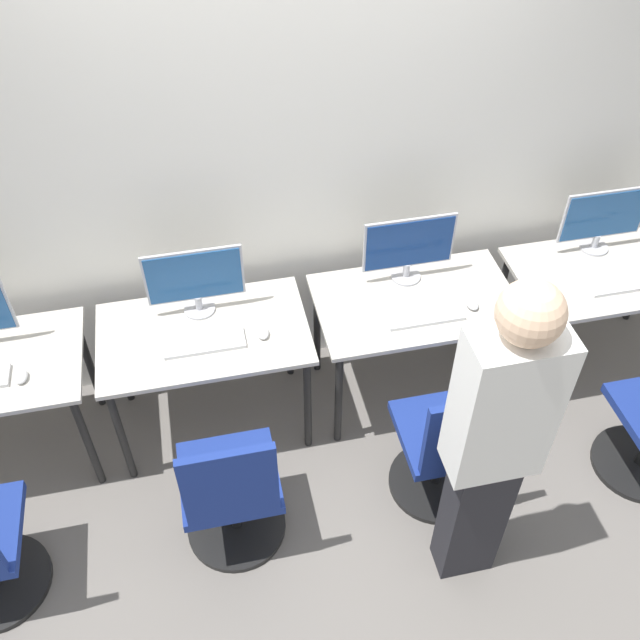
{
  "coord_description": "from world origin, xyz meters",
  "views": [
    {
      "loc": [
        -0.51,
        -2.2,
        3.19
      ],
      "look_at": [
        0.0,
        0.13,
        0.85
      ],
      "focal_mm": 40.0,
      "sensor_mm": 36.0,
      "label": 1
    }
  ],
  "objects_px": {
    "office_chair_left": "(232,496)",
    "monitor_right": "(409,247)",
    "office_chair_right": "(447,449)",
    "person_right": "(495,438)",
    "mouse_right": "(472,304)",
    "keyboard_left": "(204,343)",
    "keyboard_far_right": "(622,283)",
    "monitor_far_right": "(603,218)",
    "mouse_far_left": "(21,377)",
    "mouse_left": "(263,333)",
    "keyboard_right": "(424,315)",
    "monitor_left": "(195,279)"
  },
  "relations": [
    {
      "from": "monitor_right",
      "to": "monitor_far_right",
      "type": "distance_m",
      "value": 1.1
    },
    {
      "from": "mouse_far_left",
      "to": "mouse_left",
      "type": "height_order",
      "value": "same"
    },
    {
      "from": "keyboard_left",
      "to": "person_right",
      "type": "height_order",
      "value": "person_right"
    },
    {
      "from": "mouse_left",
      "to": "office_chair_left",
      "type": "xyz_separation_m",
      "value": [
        -0.26,
        -0.65,
        -0.34
      ]
    },
    {
      "from": "mouse_far_left",
      "to": "keyboard_left",
      "type": "bearing_deg",
      "value": 2.81
    },
    {
      "from": "mouse_left",
      "to": "monitor_right",
      "type": "relative_size",
      "value": 0.19
    },
    {
      "from": "mouse_right",
      "to": "office_chair_right",
      "type": "xyz_separation_m",
      "value": [
        -0.3,
        -0.6,
        -0.34
      ]
    },
    {
      "from": "office_chair_left",
      "to": "mouse_right",
      "type": "height_order",
      "value": "office_chair_left"
    },
    {
      "from": "monitor_left",
      "to": "office_chair_left",
      "type": "height_order",
      "value": "monitor_left"
    },
    {
      "from": "keyboard_left",
      "to": "mouse_right",
      "type": "bearing_deg",
      "value": -0.89
    },
    {
      "from": "keyboard_far_right",
      "to": "keyboard_left",
      "type": "bearing_deg",
      "value": 179.18
    },
    {
      "from": "person_right",
      "to": "keyboard_far_right",
      "type": "distance_m",
      "value": 1.51
    },
    {
      "from": "mouse_left",
      "to": "keyboard_left",
      "type": "bearing_deg",
      "value": -179.44
    },
    {
      "from": "mouse_far_left",
      "to": "keyboard_right",
      "type": "xyz_separation_m",
      "value": [
        1.94,
        -0.0,
        -0.01
      ]
    },
    {
      "from": "office_chair_right",
      "to": "person_right",
      "type": "height_order",
      "value": "person_right"
    },
    {
      "from": "keyboard_left",
      "to": "monitor_right",
      "type": "relative_size",
      "value": 0.81
    },
    {
      "from": "keyboard_left",
      "to": "office_chair_right",
      "type": "bearing_deg",
      "value": -30.39
    },
    {
      "from": "keyboard_left",
      "to": "mouse_right",
      "type": "height_order",
      "value": "mouse_right"
    },
    {
      "from": "monitor_far_right",
      "to": "person_right",
      "type": "bearing_deg",
      "value": -132.16
    },
    {
      "from": "mouse_far_left",
      "to": "keyboard_far_right",
      "type": "distance_m",
      "value": 3.04
    },
    {
      "from": "office_chair_left",
      "to": "monitor_right",
      "type": "relative_size",
      "value": 1.88
    },
    {
      "from": "mouse_left",
      "to": "person_right",
      "type": "bearing_deg",
      "value": -52.6
    },
    {
      "from": "mouse_right",
      "to": "person_right",
      "type": "height_order",
      "value": "person_right"
    },
    {
      "from": "keyboard_left",
      "to": "monitor_far_right",
      "type": "distance_m",
      "value": 2.22
    },
    {
      "from": "keyboard_right",
      "to": "keyboard_far_right",
      "type": "bearing_deg",
      "value": 0.57
    },
    {
      "from": "office_chair_left",
      "to": "keyboard_far_right",
      "type": "xyz_separation_m",
      "value": [
        2.17,
        0.62,
        0.34
      ]
    },
    {
      "from": "monitor_right",
      "to": "keyboard_right",
      "type": "xyz_separation_m",
      "value": [
        0.0,
        -0.31,
        -0.19
      ]
    },
    {
      "from": "monitor_far_right",
      "to": "keyboard_far_right",
      "type": "relative_size",
      "value": 1.23
    },
    {
      "from": "monitor_left",
      "to": "keyboard_far_right",
      "type": "xyz_separation_m",
      "value": [
        2.19,
        -0.28,
        -0.19
      ]
    },
    {
      "from": "monitor_left",
      "to": "office_chair_left",
      "type": "bearing_deg",
      "value": -88.65
    },
    {
      "from": "person_right",
      "to": "mouse_far_left",
      "type": "bearing_deg",
      "value": 153.4
    },
    {
      "from": "monitor_left",
      "to": "monitor_right",
      "type": "height_order",
      "value": "same"
    },
    {
      "from": "keyboard_right",
      "to": "mouse_right",
      "type": "distance_m",
      "value": 0.26
    },
    {
      "from": "monitor_far_right",
      "to": "keyboard_far_right",
      "type": "bearing_deg",
      "value": -90.0
    },
    {
      "from": "office_chair_left",
      "to": "monitor_right",
      "type": "height_order",
      "value": "monitor_right"
    },
    {
      "from": "monitor_far_right",
      "to": "mouse_right",
      "type": "bearing_deg",
      "value": -159.89
    },
    {
      "from": "office_chair_right",
      "to": "person_right",
      "type": "relative_size",
      "value": 0.52
    },
    {
      "from": "mouse_far_left",
      "to": "monitor_right",
      "type": "xyz_separation_m",
      "value": [
        1.94,
        0.31,
        0.19
      ]
    },
    {
      "from": "keyboard_left",
      "to": "office_chair_right",
      "type": "xyz_separation_m",
      "value": [
        1.06,
        -0.62,
        -0.34
      ]
    },
    {
      "from": "person_right",
      "to": "monitor_far_right",
      "type": "bearing_deg",
      "value": 47.84
    },
    {
      "from": "mouse_left",
      "to": "monitor_right",
      "type": "bearing_deg",
      "value": 18.26
    },
    {
      "from": "keyboard_far_right",
      "to": "monitor_right",
      "type": "bearing_deg",
      "value": 164.6
    },
    {
      "from": "monitor_right",
      "to": "keyboard_right",
      "type": "relative_size",
      "value": 1.23
    },
    {
      "from": "mouse_left",
      "to": "mouse_right",
      "type": "bearing_deg",
      "value": -1.28
    },
    {
      "from": "monitor_right",
      "to": "mouse_right",
      "type": "bearing_deg",
      "value": -48.01
    },
    {
      "from": "mouse_far_left",
      "to": "office_chair_right",
      "type": "relative_size",
      "value": 0.1
    },
    {
      "from": "keyboard_far_right",
      "to": "monitor_far_right",
      "type": "bearing_deg",
      "value": 90.0
    },
    {
      "from": "mouse_left",
      "to": "monitor_far_right",
      "type": "height_order",
      "value": "monitor_far_right"
    },
    {
      "from": "keyboard_right",
      "to": "person_right",
      "type": "distance_m",
      "value": 0.98
    },
    {
      "from": "keyboard_left",
      "to": "keyboard_far_right",
      "type": "xyz_separation_m",
      "value": [
        2.19,
        -0.03,
        0.0
      ]
    }
  ]
}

